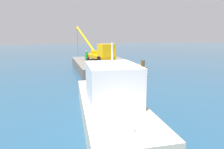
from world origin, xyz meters
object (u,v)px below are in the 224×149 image
Objects in this scene: crane_truck at (101,53)px; moored_yacht at (106,104)px; dock_worker at (86,57)px; salvaged_car at (111,78)px.

moored_yacht is (15.65, -3.38, -2.15)m from crane_truck.
dock_worker is 13.59m from moored_yacht.
dock_worker reaches higher than salvaged_car.
crane_truck is 16.16m from moored_yacht.
moored_yacht is (7.37, -2.53, -0.15)m from salvaged_car.
moored_yacht is at bearing -12.19° from crane_truck.
salvaged_car is at bearing 161.05° from moored_yacht.
crane_truck reaches higher than moored_yacht.
salvaged_car is 0.36× the size of moored_yacht.
salvaged_car is (8.29, -0.85, -2.00)m from crane_truck.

